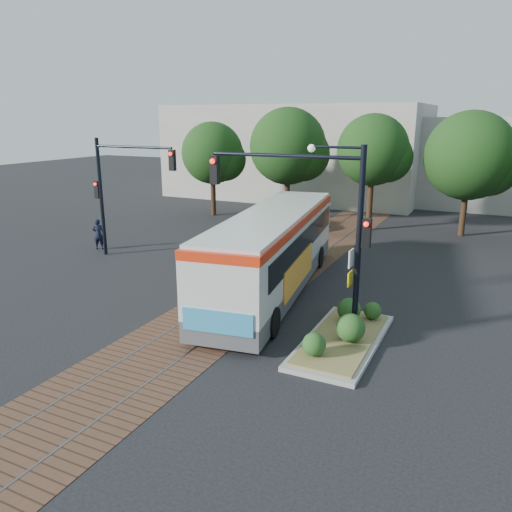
# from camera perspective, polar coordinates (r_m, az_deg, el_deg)

# --- Properties ---
(ground) EXTENTS (120.00, 120.00, 0.00)m
(ground) POSITION_cam_1_polar(r_m,az_deg,el_deg) (18.96, -3.41, -6.01)
(ground) COLOR black
(ground) RESTS_ON ground
(trackbed) EXTENTS (3.60, 40.00, 0.02)m
(trackbed) POSITION_cam_1_polar(r_m,az_deg,el_deg) (22.32, 1.61, -2.61)
(trackbed) COLOR brown
(trackbed) RESTS_ON ground
(tree_row) EXTENTS (26.40, 5.60, 7.67)m
(tree_row) POSITION_cam_1_polar(r_m,az_deg,el_deg) (32.70, 12.87, 11.47)
(tree_row) COLOR #382314
(tree_row) RESTS_ON ground
(warehouses) EXTENTS (40.00, 13.00, 8.00)m
(warehouses) POSITION_cam_1_polar(r_m,az_deg,el_deg) (45.16, 14.32, 11.08)
(warehouses) COLOR #ADA899
(warehouses) RESTS_ON ground
(city_bus) EXTENTS (4.41, 12.58, 3.30)m
(city_bus) POSITION_cam_1_polar(r_m,az_deg,el_deg) (20.37, 2.01, 0.98)
(city_bus) COLOR #4A494C
(city_bus) RESTS_ON ground
(traffic_island) EXTENTS (2.20, 5.20, 1.13)m
(traffic_island) POSITION_cam_1_polar(r_m,az_deg,el_deg) (16.36, 10.04, -8.61)
(traffic_island) COLOR gray
(traffic_island) RESTS_ON ground
(signal_pole_main) EXTENTS (5.49, 0.46, 6.00)m
(signal_pole_main) POSITION_cam_1_polar(r_m,az_deg,el_deg) (15.57, 7.40, 5.05)
(signal_pole_main) COLOR black
(signal_pole_main) RESTS_ON ground
(signal_pole_left) EXTENTS (4.99, 0.34, 6.00)m
(signal_pole_left) POSITION_cam_1_polar(r_m,az_deg,el_deg) (25.98, -15.57, 8.14)
(signal_pole_left) COLOR black
(signal_pole_left) RESTS_ON ground
(officer) EXTENTS (0.73, 0.63, 1.68)m
(officer) POSITION_cam_1_polar(r_m,az_deg,el_deg) (28.46, -17.57, 2.39)
(officer) COLOR black
(officer) RESTS_ON ground
(parked_car) EXTENTS (4.91, 3.32, 1.32)m
(parked_car) POSITION_cam_1_polar(r_m,az_deg,el_deg) (32.91, 4.36, 4.47)
(parked_car) COLOR black
(parked_car) RESTS_ON ground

